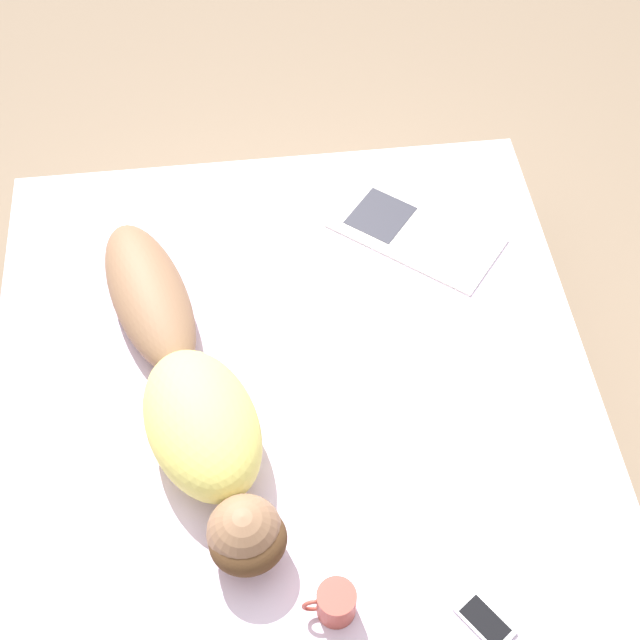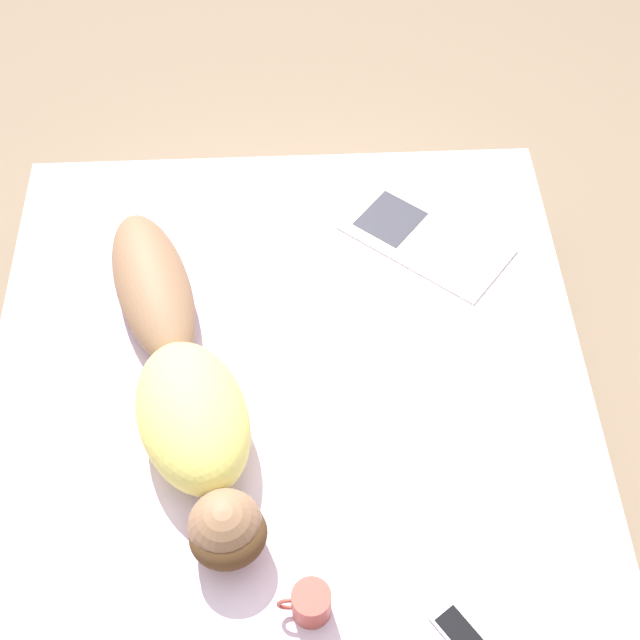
% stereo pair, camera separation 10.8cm
% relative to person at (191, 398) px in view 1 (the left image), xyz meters
% --- Properties ---
extents(ground_plane, '(12.00, 12.00, 0.00)m').
position_rel_person_xyz_m(ground_plane, '(-0.28, 0.00, -0.60)').
color(ground_plane, '#7A6651').
extents(bed, '(1.75, 2.03, 0.50)m').
position_rel_person_xyz_m(bed, '(-0.28, 0.00, -0.35)').
color(bed, beige).
rests_on(bed, ground_plane).
extents(person, '(0.54, 1.21, 0.22)m').
position_rel_person_xyz_m(person, '(0.00, 0.00, 0.00)').
color(person, brown).
rests_on(person, bed).
extents(open_magazine, '(0.57, 0.54, 0.01)m').
position_rel_person_xyz_m(open_magazine, '(-0.71, -0.59, -0.09)').
color(open_magazine, silver).
rests_on(open_magazine, bed).
extents(coffee_mug, '(0.13, 0.09, 0.10)m').
position_rel_person_xyz_m(coffee_mug, '(-0.31, 0.57, -0.04)').
color(coffee_mug, '#993D33').
rests_on(coffee_mug, bed).
extents(cell_phone, '(0.14, 0.16, 0.01)m').
position_rel_person_xyz_m(cell_phone, '(-0.66, 0.64, -0.09)').
color(cell_phone, silver).
rests_on(cell_phone, bed).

